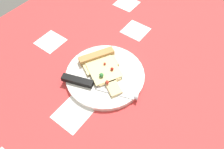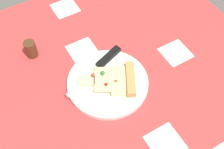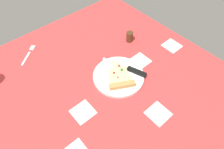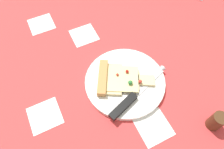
% 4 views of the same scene
% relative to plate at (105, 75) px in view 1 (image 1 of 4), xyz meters
% --- Properties ---
extents(ground_plane, '(1.14, 1.14, 0.03)m').
position_rel_plate_xyz_m(ground_plane, '(0.04, 0.08, -0.02)').
color(ground_plane, '#D13838').
rests_on(ground_plane, ground).
extents(plate, '(0.25, 0.25, 0.02)m').
position_rel_plate_xyz_m(plate, '(0.00, 0.00, 0.00)').
color(plate, white).
rests_on(plate, ground_plane).
extents(pizza_slice, '(0.19, 0.15, 0.03)m').
position_rel_plate_xyz_m(pizza_slice, '(-0.02, 0.01, 0.02)').
color(pizza_slice, beige).
rests_on(pizza_slice, plate).
extents(knife, '(0.23, 0.10, 0.02)m').
position_rel_plate_xyz_m(knife, '(-0.00, -0.06, 0.01)').
color(knife, silver).
rests_on(knife, plate).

